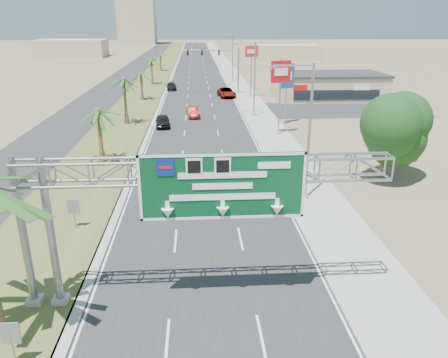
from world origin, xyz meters
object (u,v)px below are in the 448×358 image
car_far (171,86)px  sign_gantry (186,183)px  car_right_lane (227,93)px  pole_sign_red_far (252,56)px  car_left_lane (163,121)px  car_mid_lane (193,112)px  pole_sign_blue (287,79)px  signal_mast (227,67)px  pole_sign_red_near (281,76)px  store_building (328,87)px

car_far → sign_gantry: bearing=-91.3°
car_right_lane → car_far: bearing=131.5°
car_right_lane → pole_sign_red_far: (4.17, -0.57, 6.19)m
car_left_lane → sign_gantry: bearing=-89.1°
car_mid_lane → car_right_lane: (5.84, 16.25, 0.09)m
sign_gantry → pole_sign_blue: 38.92m
sign_gantry → signal_mast: (6.23, 62.05, -1.21)m
sign_gantry → pole_sign_blue: pole_sign_blue is taller
sign_gantry → signal_mast: bearing=84.3°
pole_sign_red_near → car_mid_lane: bearing=132.7°
car_left_lane → pole_sign_red_far: 26.22m
car_left_lane → car_mid_lane: bearing=51.6°
car_left_lane → pole_sign_blue: pole_sign_blue is taller
signal_mast → car_far: (-10.37, 5.47, -4.19)m
car_left_lane → pole_sign_blue: size_ratio=0.55×
sign_gantry → signal_mast: signal_mast is taller
store_building → car_far: size_ratio=3.94×
car_mid_lane → signal_mast: bearing=66.8°
pole_sign_red_far → car_right_lane: bearing=172.3°
car_left_lane → pole_sign_red_far: pole_sign_red_far is taller
sign_gantry → car_mid_lane: size_ratio=3.94×
car_mid_lane → pole_sign_red_near: pole_sign_red_near is taller
car_far → pole_sign_blue: size_ratio=0.58×
store_building → car_left_lane: store_building is taller
car_far → pole_sign_blue: pole_sign_blue is taller
pole_sign_red_near → car_far: bearing=111.5°
sign_gantry → car_far: 67.85m
sign_gantry → car_right_lane: size_ratio=2.95×
pole_sign_red_near → pole_sign_blue: pole_sign_red_near is taller
car_left_lane → pole_sign_red_near: 15.92m
car_right_lane → pole_sign_red_near: 28.08m
store_building → pole_sign_blue: 22.37m
car_right_lane → pole_sign_blue: 22.87m
store_building → pole_sign_blue: bearing=-120.3°
car_mid_lane → car_right_lane: car_right_lane is taller
car_far → pole_sign_red_near: bearing=-73.4°
pole_sign_blue → sign_gantry: bearing=-107.9°
car_mid_lane → car_far: car_mid_lane is taller
signal_mast → pole_sign_red_far: (3.83, -4.09, 2.13)m
pole_sign_red_far → car_far: bearing=146.0°
car_mid_lane → car_far: 25.59m
signal_mast → pole_sign_blue: signal_mast is taller
sign_gantry → pole_sign_blue: (11.94, 37.04, -0.23)m
car_mid_lane → pole_sign_red_far: 19.64m
car_far → pole_sign_red_far: size_ratio=0.52×
store_building → car_mid_lane: size_ratio=4.23×
car_mid_lane → car_right_lane: 17.27m
store_building → pole_sign_blue: (-11.12, -19.03, 3.83)m
pole_sign_red_far → pole_sign_blue: bearing=-84.9°
signal_mast → car_far: signal_mast is taller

